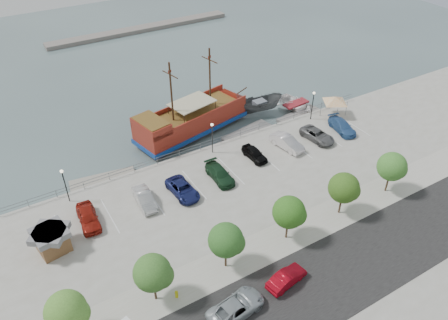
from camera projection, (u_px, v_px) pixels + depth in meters
ground at (240, 187)px, 51.27m from camera, size 160.00×160.00×0.00m
street at (335, 275)px, 39.59m from camera, size 100.00×8.00×0.04m
sidewalk at (294, 233)px, 43.75m from camera, size 100.00×4.00×0.05m
seawall_railing at (207, 144)px, 55.78m from camera, size 50.00×0.06×1.00m
far_shore at (141, 29)px, 93.28m from camera, size 40.00×3.00×0.80m
pirate_ship at (199, 117)px, 60.31m from camera, size 19.15×8.85×11.87m
patrol_boat at (259, 106)px, 64.10m from camera, size 7.26×4.17×2.65m
speedboat at (296, 106)px, 65.57m from camera, size 5.07×6.76×1.33m
dock_west at (103, 180)px, 51.94m from camera, size 7.95×3.28×0.44m
dock_mid at (247, 132)px, 60.42m from camera, size 7.86×3.42×0.43m
dock_east at (299, 115)px, 64.21m from camera, size 7.45×2.95×0.41m
shed at (52, 239)px, 41.30m from camera, size 3.47×3.47×2.49m
canopy_tent at (336, 97)px, 60.86m from camera, size 5.14×5.14×3.47m
street_van at (236, 307)px, 36.01m from camera, size 5.49×3.14×1.44m
street_sedan at (287, 278)px, 38.46m from camera, size 4.25×2.11×1.34m
fire_hydrant at (176, 294)px, 37.38m from camera, size 0.29×0.29×0.83m
lamp_post_left at (64, 180)px, 45.99m from camera, size 0.36×0.36×4.28m
lamp_post_mid at (212, 133)px, 53.45m from camera, size 0.36×0.36×4.28m
lamp_post_right at (313, 101)px, 60.08m from camera, size 0.36×0.36×4.28m
tree_a at (68, 312)px, 32.70m from camera, size 3.30×3.20×5.00m
tree_b at (154, 273)px, 35.60m from camera, size 3.30×3.20×5.00m
tree_c at (228, 241)px, 38.51m from camera, size 3.30×3.20×5.00m
tree_d at (291, 213)px, 41.41m from camera, size 3.30×3.20×5.00m
tree_e at (345, 189)px, 44.31m from camera, size 3.30×3.20×5.00m
tree_f at (393, 167)px, 47.21m from camera, size 3.30×3.20×5.00m
parked_car_a at (88, 217)px, 44.50m from camera, size 2.23×4.84×1.61m
parked_car_b at (145, 199)px, 46.92m from camera, size 1.80×4.54×1.47m
parked_car_c at (183, 189)px, 48.29m from camera, size 2.54×5.03×1.36m
parked_car_d at (220, 174)px, 50.46m from camera, size 2.08×4.88×1.40m
parked_car_e at (255, 154)px, 53.78m from camera, size 1.73×4.05×1.37m
parked_car_f at (287, 142)px, 55.58m from camera, size 2.46×5.05×1.59m
parked_car_g at (317, 135)px, 57.15m from camera, size 2.79×5.15×1.37m
parked_car_h at (342, 126)px, 58.90m from camera, size 2.82×5.20×1.43m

